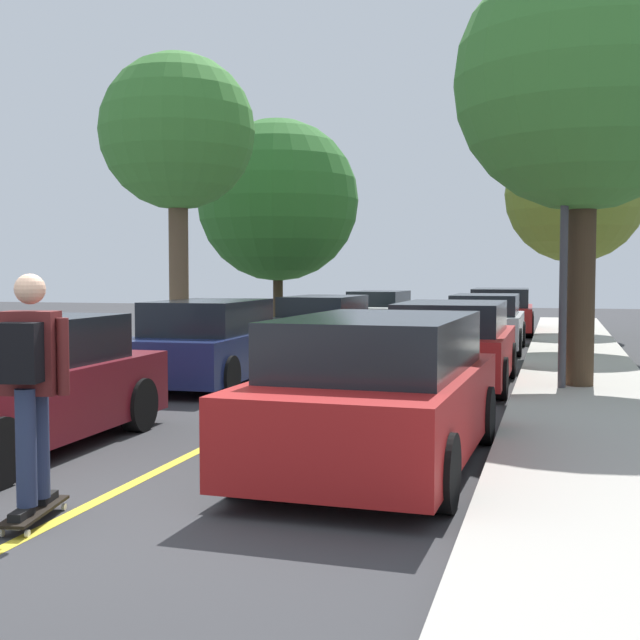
{
  "coord_description": "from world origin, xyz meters",
  "views": [
    {
      "loc": [
        3.64,
        -5.5,
        1.9
      ],
      "look_at": [
        -0.05,
        7.46,
        1.12
      ],
      "focal_mm": 46.82,
      "sensor_mm": 36.0,
      "label": 1
    }
  ],
  "objects_px": {
    "street_tree_right_nearest": "(585,81)",
    "skateboard": "(34,512)",
    "street_tree_left_nearest": "(177,134)",
    "parked_car_left_near": "(210,344)",
    "parked_car_left_farthest": "(379,311)",
    "streetlamp": "(565,185)",
    "street_tree_left_near": "(278,201)",
    "parked_car_left_far": "(322,322)",
    "street_tree_right_far": "(571,204)",
    "parked_car_right_far": "(485,323)",
    "parked_car_right_near": "(452,344)",
    "parked_car_left_nearest": "(5,387)",
    "parked_car_right_nearest": "(379,392)",
    "skateboarder": "(30,377)",
    "street_tree_right_near": "(575,194)",
    "parked_car_right_farthest": "(501,311)"
  },
  "relations": [
    {
      "from": "street_tree_right_nearest",
      "to": "skateboard",
      "type": "distance_m",
      "value": 10.25
    },
    {
      "from": "street_tree_right_nearest",
      "to": "street_tree_left_nearest",
      "type": "bearing_deg",
      "value": 162.44
    },
    {
      "from": "parked_car_left_near",
      "to": "street_tree_left_nearest",
      "type": "relative_size",
      "value": 0.65
    },
    {
      "from": "parked_car_left_farthest",
      "to": "street_tree_left_nearest",
      "type": "xyz_separation_m",
      "value": [
        -2.02,
        -10.78,
        4.14
      ]
    },
    {
      "from": "streetlamp",
      "to": "parked_car_left_farthest",
      "type": "bearing_deg",
      "value": 112.71
    },
    {
      "from": "street_tree_left_near",
      "to": "parked_car_left_near",
      "type": "bearing_deg",
      "value": -78.0
    },
    {
      "from": "parked_car_left_far",
      "to": "street_tree_left_nearest",
      "type": "xyz_separation_m",
      "value": [
        -2.02,
        -3.91,
        4.12
      ]
    },
    {
      "from": "street_tree_right_far",
      "to": "parked_car_right_far",
      "type": "bearing_deg",
      "value": -110.44
    },
    {
      "from": "parked_car_right_near",
      "to": "parked_car_left_nearest",
      "type": "bearing_deg",
      "value": -122.01
    },
    {
      "from": "streetlamp",
      "to": "parked_car_left_nearest",
      "type": "bearing_deg",
      "value": -135.54
    },
    {
      "from": "street_tree_right_nearest",
      "to": "parked_car_right_near",
      "type": "bearing_deg",
      "value": 169.05
    },
    {
      "from": "parked_car_left_nearest",
      "to": "parked_car_right_near",
      "type": "bearing_deg",
      "value": 57.99
    },
    {
      "from": "parked_car_left_far",
      "to": "street_tree_left_near",
      "type": "xyz_separation_m",
      "value": [
        -2.02,
        2.54,
        3.28
      ]
    },
    {
      "from": "street_tree_left_nearest",
      "to": "parked_car_left_near",
      "type": "bearing_deg",
      "value": -56.49
    },
    {
      "from": "street_tree_right_far",
      "to": "streetlamp",
      "type": "xyz_separation_m",
      "value": [
        -0.27,
        -12.77,
        -0.7
      ]
    },
    {
      "from": "parked_car_right_nearest",
      "to": "skateboarder",
      "type": "height_order",
      "value": "skateboarder"
    },
    {
      "from": "street_tree_left_nearest",
      "to": "street_tree_left_near",
      "type": "distance_m",
      "value": 6.51
    },
    {
      "from": "parked_car_right_near",
      "to": "street_tree_right_far",
      "type": "bearing_deg",
      "value": 80.47
    },
    {
      "from": "street_tree_left_nearest",
      "to": "street_tree_right_near",
      "type": "height_order",
      "value": "street_tree_left_nearest"
    },
    {
      "from": "parked_car_left_farthest",
      "to": "streetlamp",
      "type": "distance_m",
      "value": 15.02
    },
    {
      "from": "streetlamp",
      "to": "skateboard",
      "type": "bearing_deg",
      "value": -116.54
    },
    {
      "from": "parked_car_left_far",
      "to": "street_tree_right_near",
      "type": "xyz_separation_m",
      "value": [
        5.98,
        -0.2,
        3.02
      ]
    },
    {
      "from": "parked_car_right_nearest",
      "to": "parked_car_left_near",
      "type": "bearing_deg",
      "value": 128.18
    },
    {
      "from": "parked_car_right_far",
      "to": "streetlamp",
      "type": "height_order",
      "value": "streetlamp"
    },
    {
      "from": "street_tree_left_nearest",
      "to": "streetlamp",
      "type": "xyz_separation_m",
      "value": [
        7.73,
        -2.88,
        -1.56
      ]
    },
    {
      "from": "street_tree_left_near",
      "to": "skateboard",
      "type": "xyz_separation_m",
      "value": [
        3.86,
        -17.09,
        -3.83
      ]
    },
    {
      "from": "parked_car_left_far",
      "to": "street_tree_left_near",
      "type": "height_order",
      "value": "street_tree_left_near"
    },
    {
      "from": "parked_car_left_nearest",
      "to": "parked_car_left_farthest",
      "type": "xyz_separation_m",
      "value": [
        0.0,
        19.26,
        -0.06
      ]
    },
    {
      "from": "parked_car_left_nearest",
      "to": "street_tree_right_far",
      "type": "xyz_separation_m",
      "value": [
        5.98,
        18.37,
        3.21
      ]
    },
    {
      "from": "parked_car_left_near",
      "to": "parked_car_right_far",
      "type": "height_order",
      "value": "parked_car_left_near"
    },
    {
      "from": "streetlamp",
      "to": "skateboard",
      "type": "height_order",
      "value": "streetlamp"
    },
    {
      "from": "parked_car_left_farthest",
      "to": "street_tree_right_far",
      "type": "xyz_separation_m",
      "value": [
        5.98,
        -0.89,
        3.27
      ]
    },
    {
      "from": "skateboarder",
      "to": "parked_car_right_far",
      "type": "bearing_deg",
      "value": 82.03
    },
    {
      "from": "parked_car_right_far",
      "to": "street_tree_right_far",
      "type": "relative_size",
      "value": 0.77
    },
    {
      "from": "parked_car_left_nearest",
      "to": "street_tree_left_nearest",
      "type": "height_order",
      "value": "street_tree_left_nearest"
    },
    {
      "from": "streetlamp",
      "to": "parked_car_right_near",
      "type": "bearing_deg",
      "value": 157.22
    },
    {
      "from": "parked_car_right_nearest",
      "to": "skateboard",
      "type": "bearing_deg",
      "value": -129.89
    },
    {
      "from": "street_tree_right_near",
      "to": "street_tree_right_far",
      "type": "xyz_separation_m",
      "value": [
        0.0,
        6.18,
        0.24
      ]
    },
    {
      "from": "parked_car_left_farthest",
      "to": "parked_car_right_far",
      "type": "bearing_deg",
      "value": -57.85
    },
    {
      "from": "parked_car_left_near",
      "to": "parked_car_right_far",
      "type": "bearing_deg",
      "value": 62.22
    },
    {
      "from": "parked_car_left_near",
      "to": "skateboard",
      "type": "height_order",
      "value": "parked_car_left_near"
    },
    {
      "from": "parked_car_left_nearest",
      "to": "parked_car_right_nearest",
      "type": "xyz_separation_m",
      "value": [
        3.96,
        0.39,
        0.04
      ]
    },
    {
      "from": "parked_car_right_near",
      "to": "parked_car_right_farthest",
      "type": "distance_m",
      "value": 12.27
    },
    {
      "from": "parked_car_left_far",
      "to": "street_tree_right_far",
      "type": "relative_size",
      "value": 0.83
    },
    {
      "from": "parked_car_left_nearest",
      "to": "parked_car_left_far",
      "type": "height_order",
      "value": "parked_car_left_nearest"
    },
    {
      "from": "parked_car_left_near",
      "to": "skateboard",
      "type": "bearing_deg",
      "value": -76.38
    },
    {
      "from": "parked_car_right_far",
      "to": "street_tree_right_near",
      "type": "xyz_separation_m",
      "value": [
        2.02,
        -0.76,
        2.99
      ]
    },
    {
      "from": "parked_car_right_far",
      "to": "skateboarder",
      "type": "height_order",
      "value": "skateboarder"
    },
    {
      "from": "street_tree_left_near",
      "to": "skateboarder",
      "type": "distance_m",
      "value": 17.77
    },
    {
      "from": "parked_car_left_farthest",
      "to": "parked_car_right_near",
      "type": "height_order",
      "value": "parked_car_right_near"
    }
  ]
}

